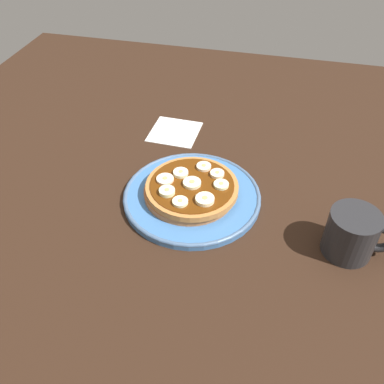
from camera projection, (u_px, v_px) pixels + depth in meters
The scene contains 14 objects.
ground_plane at pixel (192, 205), 82.16cm from camera, with size 140.00×140.00×3.00cm, color black.
plate at pixel (192, 196), 80.64cm from camera, with size 26.45×26.45×1.44cm.
pancake_stack at pixel (190, 189), 79.54cm from camera, with size 17.61×17.80×2.56cm.
banana_slice_0 at pixel (190, 184), 78.40cm from camera, with size 3.41×3.41×0.87cm.
banana_slice_1 at pixel (205, 200), 75.03cm from camera, with size 3.44×3.44×1.00cm.
banana_slice_2 at pixel (180, 202), 74.73cm from camera, with size 2.85×2.85×0.77cm.
banana_slice_3 at pixel (181, 173), 80.76cm from camera, with size 2.93×2.93×0.86cm.
banana_slice_4 at pixel (167, 192), 76.65cm from camera, with size 2.98×2.98×0.99cm.
banana_slice_5 at pixel (221, 185), 78.21cm from camera, with size 2.86×2.86×0.79cm.
banana_slice_6 at pixel (166, 178), 79.80cm from camera, with size 3.31×3.31×0.68cm.
banana_slice_7 at pixel (204, 167), 82.27cm from camera, with size 2.89×2.89×0.78cm.
banana_slice_8 at pixel (217, 174), 80.55cm from camera, with size 2.71×2.71×0.86cm.
coffee_mug at pixel (353, 234), 68.67cm from camera, with size 11.63×8.37×8.22cm.
napkin at pixel (175, 132), 98.37cm from camera, with size 11.00×11.00×0.30cm, color white.
Camera 1 is at (14.13, -57.93, 55.08)cm, focal length 39.17 mm.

